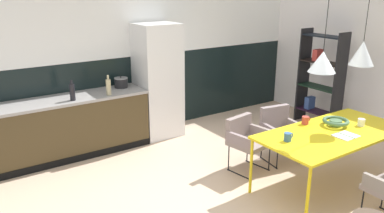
{
  "coord_description": "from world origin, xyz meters",
  "views": [
    {
      "loc": [
        -2.68,
        -2.82,
        2.43
      ],
      "look_at": [
        -0.25,
        0.82,
        1.03
      ],
      "focal_mm": 35.73,
      "sensor_mm": 36.0,
      "label": 1
    }
  ],
  "objects_px": {
    "bottle_spice_small": "(108,87)",
    "bottle_wine_green": "(72,92)",
    "pendant_lamp_over_table_near": "(322,62)",
    "pendant_lamp_over_table_far": "(362,53)",
    "dining_table": "(333,135)",
    "mug_white_ceramic": "(288,137)",
    "open_shelf_unit": "(320,78)",
    "mug_glass_clear": "(361,122)",
    "cooking_pot": "(121,82)",
    "fruit_bowl": "(336,121)",
    "mug_tall_blue": "(305,120)",
    "open_book": "(346,136)",
    "refrigerator_column": "(158,81)",
    "armchair_by_stool": "(246,136)",
    "armchair_far_side": "(279,127)"
  },
  "relations": [
    {
      "from": "bottle_spice_small",
      "to": "bottle_wine_green",
      "type": "height_order",
      "value": "bottle_spice_small"
    },
    {
      "from": "pendant_lamp_over_table_near",
      "to": "pendant_lamp_over_table_far",
      "type": "relative_size",
      "value": 0.99
    },
    {
      "from": "dining_table",
      "to": "mug_white_ceramic",
      "type": "relative_size",
      "value": 14.71
    },
    {
      "from": "open_shelf_unit",
      "to": "pendant_lamp_over_table_near",
      "type": "height_order",
      "value": "pendant_lamp_over_table_near"
    },
    {
      "from": "mug_glass_clear",
      "to": "pendant_lamp_over_table_near",
      "type": "relative_size",
      "value": 0.12
    },
    {
      "from": "cooking_pot",
      "to": "pendant_lamp_over_table_far",
      "type": "distance_m",
      "value": 3.48
    },
    {
      "from": "fruit_bowl",
      "to": "mug_white_ceramic",
      "type": "height_order",
      "value": "mug_white_ceramic"
    },
    {
      "from": "mug_tall_blue",
      "to": "pendant_lamp_over_table_far",
      "type": "bearing_deg",
      "value": -38.73
    },
    {
      "from": "dining_table",
      "to": "pendant_lamp_over_table_near",
      "type": "bearing_deg",
      "value": -175.95
    },
    {
      "from": "mug_glass_clear",
      "to": "pendant_lamp_over_table_near",
      "type": "distance_m",
      "value": 1.21
    },
    {
      "from": "bottle_wine_green",
      "to": "open_shelf_unit",
      "type": "height_order",
      "value": "open_shelf_unit"
    },
    {
      "from": "dining_table",
      "to": "open_shelf_unit",
      "type": "bearing_deg",
      "value": 42.66
    },
    {
      "from": "mug_tall_blue",
      "to": "bottle_spice_small",
      "type": "distance_m",
      "value": 2.8
    },
    {
      "from": "open_book",
      "to": "pendant_lamp_over_table_near",
      "type": "bearing_deg",
      "value": 158.7
    },
    {
      "from": "open_book",
      "to": "pendant_lamp_over_table_far",
      "type": "relative_size",
      "value": 0.25
    },
    {
      "from": "refrigerator_column",
      "to": "armchair_by_stool",
      "type": "distance_m",
      "value": 1.88
    },
    {
      "from": "bottle_spice_small",
      "to": "open_shelf_unit",
      "type": "relative_size",
      "value": 0.18
    },
    {
      "from": "mug_glass_clear",
      "to": "cooking_pot",
      "type": "height_order",
      "value": "cooking_pot"
    },
    {
      "from": "open_book",
      "to": "pendant_lamp_over_table_far",
      "type": "distance_m",
      "value": 1.01
    },
    {
      "from": "dining_table",
      "to": "fruit_bowl",
      "type": "xyz_separation_m",
      "value": [
        0.21,
        0.12,
        0.09
      ]
    },
    {
      "from": "open_shelf_unit",
      "to": "pendant_lamp_over_table_far",
      "type": "height_order",
      "value": "pendant_lamp_over_table_far"
    },
    {
      "from": "pendant_lamp_over_table_near",
      "to": "armchair_by_stool",
      "type": "bearing_deg",
      "value": 99.78
    },
    {
      "from": "refrigerator_column",
      "to": "armchair_far_side",
      "type": "relative_size",
      "value": 2.4
    },
    {
      "from": "pendant_lamp_over_table_near",
      "to": "refrigerator_column",
      "type": "bearing_deg",
      "value": 100.4
    },
    {
      "from": "bottle_spice_small",
      "to": "pendant_lamp_over_table_far",
      "type": "distance_m",
      "value": 3.43
    },
    {
      "from": "dining_table",
      "to": "cooking_pot",
      "type": "distance_m",
      "value": 3.23
    },
    {
      "from": "refrigerator_column",
      "to": "armchair_by_stool",
      "type": "xyz_separation_m",
      "value": [
        0.34,
        -1.8,
        -0.44
      ]
    },
    {
      "from": "refrigerator_column",
      "to": "armchair_far_side",
      "type": "bearing_deg",
      "value": -62.42
    },
    {
      "from": "dining_table",
      "to": "cooking_pot",
      "type": "height_order",
      "value": "cooking_pot"
    },
    {
      "from": "mug_tall_blue",
      "to": "cooking_pot",
      "type": "distance_m",
      "value": 2.87
    },
    {
      "from": "mug_glass_clear",
      "to": "refrigerator_column",
      "type": "bearing_deg",
      "value": 115.83
    },
    {
      "from": "open_shelf_unit",
      "to": "armchair_by_stool",
      "type": "bearing_deg",
      "value": -74.54
    },
    {
      "from": "bottle_spice_small",
      "to": "pendant_lamp_over_table_near",
      "type": "xyz_separation_m",
      "value": [
        1.44,
        -2.57,
        0.63
      ]
    },
    {
      "from": "armchair_by_stool",
      "to": "mug_white_ceramic",
      "type": "height_order",
      "value": "mug_white_ceramic"
    },
    {
      "from": "mug_glass_clear",
      "to": "pendant_lamp_over_table_far",
      "type": "distance_m",
      "value": 0.88
    },
    {
      "from": "open_book",
      "to": "bottle_wine_green",
      "type": "height_order",
      "value": "bottle_wine_green"
    },
    {
      "from": "armchair_far_side",
      "to": "open_shelf_unit",
      "type": "relative_size",
      "value": 0.46
    },
    {
      "from": "dining_table",
      "to": "bottle_spice_small",
      "type": "height_order",
      "value": "bottle_spice_small"
    },
    {
      "from": "dining_table",
      "to": "bottle_wine_green",
      "type": "xyz_separation_m",
      "value": [
        -2.35,
        2.57,
        0.31
      ]
    },
    {
      "from": "open_book",
      "to": "mug_white_ceramic",
      "type": "xyz_separation_m",
      "value": [
        -0.67,
        0.28,
        0.04
      ]
    },
    {
      "from": "fruit_bowl",
      "to": "cooking_pot",
      "type": "bearing_deg",
      "value": 121.88
    },
    {
      "from": "mug_tall_blue",
      "to": "bottle_spice_small",
      "type": "relative_size",
      "value": 0.45
    },
    {
      "from": "armchair_by_stool",
      "to": "armchair_far_side",
      "type": "distance_m",
      "value": 0.61
    },
    {
      "from": "mug_white_ceramic",
      "to": "mug_glass_clear",
      "type": "distance_m",
      "value": 1.15
    },
    {
      "from": "mug_white_ceramic",
      "to": "bottle_spice_small",
      "type": "relative_size",
      "value": 0.44
    },
    {
      "from": "bottle_wine_green",
      "to": "open_shelf_unit",
      "type": "distance_m",
      "value": 4.17
    },
    {
      "from": "dining_table",
      "to": "pendant_lamp_over_table_far",
      "type": "distance_m",
      "value": 1.03
    },
    {
      "from": "mug_white_ceramic",
      "to": "mug_tall_blue",
      "type": "height_order",
      "value": "mug_tall_blue"
    },
    {
      "from": "bottle_spice_small",
      "to": "refrigerator_column",
      "type": "bearing_deg",
      "value": 11.97
    },
    {
      "from": "armchair_by_stool",
      "to": "mug_tall_blue",
      "type": "xyz_separation_m",
      "value": [
        0.48,
        -0.57,
        0.3
      ]
    }
  ]
}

